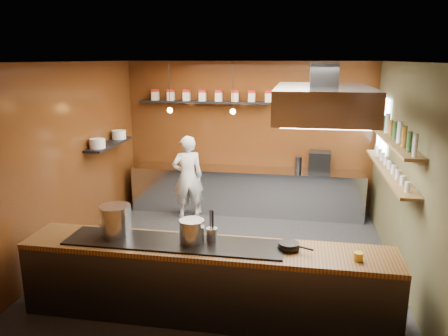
% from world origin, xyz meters
% --- Properties ---
extents(floor, '(5.00, 5.00, 0.00)m').
position_xyz_m(floor, '(0.00, 0.00, 0.00)').
color(floor, black).
rests_on(floor, ground).
extents(back_wall, '(5.00, 0.00, 5.00)m').
position_xyz_m(back_wall, '(0.00, 2.50, 1.50)').
color(back_wall, '#401A0B').
rests_on(back_wall, ground).
extents(left_wall, '(0.00, 5.00, 5.00)m').
position_xyz_m(left_wall, '(-2.50, 0.00, 1.50)').
color(left_wall, '#401A0B').
rests_on(left_wall, ground).
extents(right_wall, '(0.00, 5.00, 5.00)m').
position_xyz_m(right_wall, '(2.50, 0.00, 1.50)').
color(right_wall, '#454227').
rests_on(right_wall, ground).
extents(ceiling, '(5.00, 5.00, 0.00)m').
position_xyz_m(ceiling, '(0.00, 0.00, 3.00)').
color(ceiling, silver).
rests_on(ceiling, back_wall).
extents(window_pane, '(0.00, 1.00, 1.00)m').
position_xyz_m(window_pane, '(2.45, 1.70, 1.90)').
color(window_pane, white).
rests_on(window_pane, right_wall).
extents(prep_counter, '(4.60, 0.65, 0.90)m').
position_xyz_m(prep_counter, '(0.00, 2.17, 0.45)').
color(prep_counter, silver).
rests_on(prep_counter, floor).
extents(pass_counter, '(4.40, 0.72, 0.94)m').
position_xyz_m(pass_counter, '(-0.00, -1.60, 0.47)').
color(pass_counter, '#38383D').
rests_on(pass_counter, floor).
extents(tin_shelf, '(2.60, 0.26, 0.04)m').
position_xyz_m(tin_shelf, '(-0.90, 2.36, 2.20)').
color(tin_shelf, black).
rests_on(tin_shelf, back_wall).
extents(plate_shelf, '(0.30, 1.40, 0.04)m').
position_xyz_m(plate_shelf, '(-2.34, 1.00, 1.55)').
color(plate_shelf, black).
rests_on(plate_shelf, left_wall).
extents(bottle_shelf_upper, '(0.26, 2.80, 0.04)m').
position_xyz_m(bottle_shelf_upper, '(2.34, 0.30, 1.92)').
color(bottle_shelf_upper, brown).
rests_on(bottle_shelf_upper, right_wall).
extents(bottle_shelf_lower, '(0.26, 2.80, 0.04)m').
position_xyz_m(bottle_shelf_lower, '(2.34, 0.30, 1.45)').
color(bottle_shelf_lower, brown).
rests_on(bottle_shelf_lower, right_wall).
extents(extractor_hood, '(1.20, 2.00, 0.72)m').
position_xyz_m(extractor_hood, '(1.30, -0.40, 2.51)').
color(extractor_hood, '#38383D').
rests_on(extractor_hood, ceiling).
extents(pendant_left, '(0.10, 0.10, 0.95)m').
position_xyz_m(pendant_left, '(-1.40, 1.70, 2.15)').
color(pendant_left, black).
rests_on(pendant_left, ceiling).
extents(pendant_right, '(0.10, 0.10, 0.95)m').
position_xyz_m(pendant_right, '(-0.20, 1.70, 2.15)').
color(pendant_right, black).
rests_on(pendant_right, ceiling).
extents(storage_tins, '(2.43, 0.13, 0.22)m').
position_xyz_m(storage_tins, '(-0.75, 2.36, 2.33)').
color(storage_tins, beige).
rests_on(storage_tins, tin_shelf).
extents(plate_stacks, '(0.26, 1.16, 0.16)m').
position_xyz_m(plate_stacks, '(-2.34, 1.00, 1.65)').
color(plate_stacks, silver).
rests_on(plate_stacks, plate_shelf).
extents(bottles, '(0.06, 2.66, 0.24)m').
position_xyz_m(bottles, '(2.34, 0.30, 2.06)').
color(bottles, silver).
rests_on(bottles, bottle_shelf_upper).
extents(wine_glasses, '(0.07, 2.37, 0.13)m').
position_xyz_m(wine_glasses, '(2.34, 0.30, 1.53)').
color(wine_glasses, silver).
rests_on(wine_glasses, bottle_shelf_lower).
extents(stockpot_large, '(0.43, 0.43, 0.37)m').
position_xyz_m(stockpot_large, '(-1.15, -1.51, 1.13)').
color(stockpot_large, silver).
rests_on(stockpot_large, pass_counter).
extents(stockpot_small, '(0.36, 0.36, 0.28)m').
position_xyz_m(stockpot_small, '(-0.18, -1.57, 1.08)').
color(stockpot_small, silver).
rests_on(stockpot_small, pass_counter).
extents(utensil_crock, '(0.17, 0.17, 0.17)m').
position_xyz_m(utensil_crock, '(0.05, -1.52, 1.02)').
color(utensil_crock, silver).
rests_on(utensil_crock, pass_counter).
extents(frying_pan, '(0.40, 0.26, 0.06)m').
position_xyz_m(frying_pan, '(0.96, -1.55, 0.97)').
color(frying_pan, black).
rests_on(frying_pan, pass_counter).
extents(butter_jar, '(0.12, 0.12, 0.09)m').
position_xyz_m(butter_jar, '(1.70, -1.69, 0.97)').
color(butter_jar, gold).
rests_on(butter_jar, pass_counter).
extents(espresso_machine, '(0.42, 0.40, 0.41)m').
position_xyz_m(espresso_machine, '(1.43, 2.16, 1.10)').
color(espresso_machine, black).
rests_on(espresso_machine, prep_counter).
extents(chef, '(0.70, 0.60, 1.63)m').
position_xyz_m(chef, '(-1.08, 1.70, 0.81)').
color(chef, silver).
rests_on(chef, floor).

